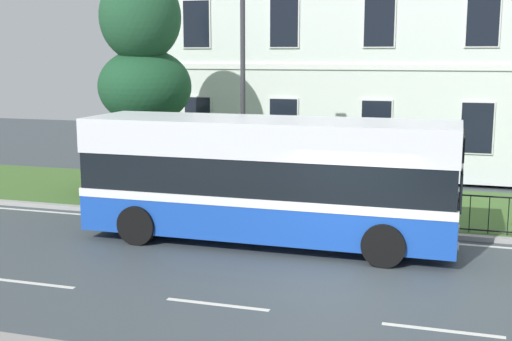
% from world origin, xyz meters
% --- Properties ---
extents(ground_plane, '(60.00, 56.00, 0.18)m').
position_xyz_m(ground_plane, '(0.00, 1.10, -0.02)').
color(ground_plane, '#3D474C').
extents(iron_verge_railing, '(14.54, 0.04, 0.97)m').
position_xyz_m(iron_verge_railing, '(-0.71, 4.40, 0.62)').
color(iron_verge_railing, black).
rests_on(iron_verge_railing, ground_plane).
extents(evergreen_tree, '(3.74, 3.74, 6.98)m').
position_xyz_m(evergreen_tree, '(-7.73, 6.79, 3.11)').
color(evergreen_tree, '#423328').
rests_on(evergreen_tree, ground_plane).
extents(single_decker_bus, '(8.99, 2.59, 3.02)m').
position_xyz_m(single_decker_bus, '(-2.27, 2.51, 1.59)').
color(single_decker_bus, '#1949B4').
rests_on(single_decker_bus, ground_plane).
extents(street_lamp_post, '(0.36, 0.24, 6.75)m').
position_xyz_m(street_lamp_post, '(-3.82, 5.31, 3.99)').
color(street_lamp_post, '#333338').
rests_on(street_lamp_post, ground_plane).
extents(litter_bin, '(0.57, 0.57, 1.10)m').
position_xyz_m(litter_bin, '(-6.63, 5.08, 0.67)').
color(litter_bin, '#23472D').
rests_on(litter_bin, ground_plane).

